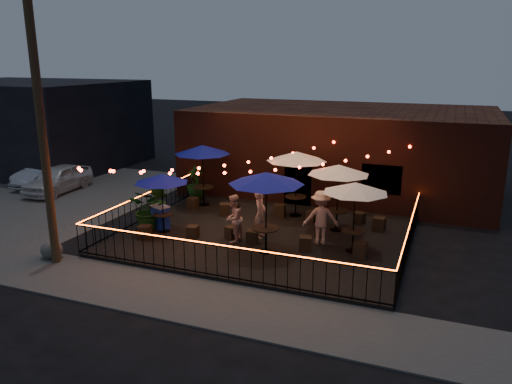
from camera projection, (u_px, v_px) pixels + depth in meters
ground at (244, 258)px, 16.36m from camera, size 110.00×110.00×0.00m
patio at (265, 236)px, 18.13m from camera, size 10.00×8.00×0.15m
sidewalk at (197, 300)px, 13.43m from camera, size 18.00×2.50×0.05m
parking_lot at (48, 193)px, 24.19m from camera, size 11.00×12.00×0.02m
brick_building at (341, 149)px, 24.46m from camera, size 14.00×8.00×4.00m
background_building at (27, 124)px, 30.15m from camera, size 12.00×9.00×5.00m
utility_pole at (43, 139)px, 14.89m from camera, size 0.26×0.26×8.00m
fence_front at (217, 261)px, 14.39m from camera, size 10.00×0.04×1.04m
fence_left at (147, 206)px, 19.75m from camera, size 0.04×8.00×1.04m
fence_right at (409, 238)px, 16.21m from camera, size 0.04×8.00×1.04m
festoon_lights at (236, 170)px, 17.58m from camera, size 10.02×8.72×1.32m
cafe_table_0 at (161, 179)px, 17.88m from camera, size 2.07×2.07×2.17m
cafe_table_1 at (202, 150)px, 21.11m from camera, size 3.05×3.05×2.63m
cafe_table_2 at (266, 179)px, 15.80m from camera, size 3.07×3.07×2.70m
cafe_table_3 at (297, 157)px, 19.59m from camera, size 2.88×2.88×2.64m
cafe_table_4 at (356, 189)px, 15.95m from camera, size 2.56×2.56×2.35m
cafe_table_5 at (339, 171)px, 17.93m from camera, size 2.84×2.84×2.49m
bistro_chair_0 at (145, 232)px, 17.59m from camera, size 0.49×0.49×0.48m
bistro_chair_1 at (193, 232)px, 17.67m from camera, size 0.41×0.41×0.44m
bistro_chair_2 at (193, 203)px, 21.08m from camera, size 0.44×0.44×0.48m
bistro_chair_3 at (225, 209)px, 20.24m from camera, size 0.52×0.52×0.48m
bistro_chair_4 at (231, 232)px, 17.67m from camera, size 0.46×0.46×0.42m
bistro_chair_5 at (252, 237)px, 17.20m from camera, size 0.43×0.43×0.44m
bistro_chair_6 at (280, 211)px, 20.04m from camera, size 0.48×0.48×0.51m
bistro_chair_7 at (312, 216)px, 19.47m from camera, size 0.44×0.44×0.43m
bistro_chair_8 at (305, 243)px, 16.54m from camera, size 0.48×0.48×0.47m
bistro_chair_9 at (360, 249)px, 16.00m from camera, size 0.42×0.42×0.49m
bistro_chair_10 at (359, 218)px, 19.19m from camera, size 0.46×0.46×0.45m
bistro_chair_11 at (379, 224)px, 18.43m from camera, size 0.46×0.46×0.50m
patron_a at (260, 214)px, 17.59m from camera, size 0.47×0.66×1.72m
patron_b at (233, 219)px, 17.16m from camera, size 0.70×0.87×1.68m
patron_c at (321, 218)px, 16.96m from camera, size 1.38×1.10×1.88m
potted_shrub_a at (149, 210)px, 18.45m from camera, size 1.56×1.42×1.52m
potted_shrub_b at (159, 201)px, 19.78m from camera, size 0.96×0.89×1.41m
potted_shrub_c at (196, 182)px, 22.52m from camera, size 1.08×1.08×1.49m
cooler at (160, 217)px, 18.62m from camera, size 0.80×0.70×0.88m
boulder at (52, 250)px, 16.17m from camera, size 1.01×0.94×0.64m
car_white at (58, 179)px, 24.21m from camera, size 1.78×3.98×1.33m
car_silver at (49, 172)px, 25.64m from camera, size 1.73×4.25×1.37m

